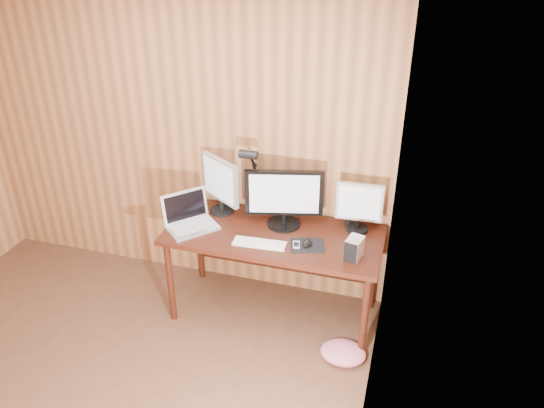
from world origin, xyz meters
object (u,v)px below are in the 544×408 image
at_px(monitor_right, 359,206).
at_px(laptop, 189,218).
at_px(desk, 276,242).
at_px(desk_lamp, 251,171).
at_px(hard_drive, 354,248).
at_px(phone, 296,245).
at_px(keyboard, 260,243).
at_px(speaker, 348,219).
at_px(monitor_center, 284,197).
at_px(monitor_left, 220,184).
at_px(mouse, 307,243).

xyz_separation_m(monitor_right, laptop, (-1.23, -0.29, -0.14)).
height_order(desk, desk_lamp, desk_lamp).
bearing_deg(laptop, hard_drive, -51.31).
bearing_deg(phone, hard_drive, -19.15).
height_order(desk, phone, phone).
relative_size(keyboard, hard_drive, 2.41).
distance_m(keyboard, speaker, 0.72).
bearing_deg(phone, speaker, 38.21).
bearing_deg(monitor_center, hard_drive, -40.86).
distance_m(monitor_center, laptop, 0.73).
distance_m(monitor_right, hard_drive, 0.39).
bearing_deg(monitor_center, laptop, -176.79).
bearing_deg(monitor_left, monitor_right, 33.28).
xyz_separation_m(monitor_left, speaker, (0.99, 0.07, -0.19)).
bearing_deg(mouse, desk, 119.95).
distance_m(hard_drive, speaker, 0.44).
relative_size(desk, monitor_center, 2.80).
bearing_deg(phone, monitor_left, 141.41).
bearing_deg(monitor_center, speaker, 2.38).
bearing_deg(speaker, desk, -158.87).
xyz_separation_m(monitor_right, mouse, (-0.31, -0.31, -0.18)).
distance_m(laptop, keyboard, 0.60).
bearing_deg(laptop, phone, -50.58).
height_order(keyboard, phone, keyboard).
bearing_deg(hard_drive, monitor_left, 176.00).
distance_m(monitor_center, hard_drive, 0.66).
bearing_deg(phone, laptop, 163.08).
height_order(desk, keyboard, keyboard).
xyz_separation_m(monitor_center, desk_lamp, (-0.29, 0.10, 0.13)).
bearing_deg(hard_drive, keyboard, -164.60).
height_order(laptop, desk_lamp, desk_lamp).
bearing_deg(desk, keyboard, -102.49).
height_order(monitor_right, hard_drive, monitor_right).
bearing_deg(monitor_center, phone, -71.49).
relative_size(hard_drive, phone, 1.54).
xyz_separation_m(laptop, hard_drive, (1.25, -0.08, 0.01)).
bearing_deg(monitor_center, monitor_left, 159.39).
relative_size(monitor_left, laptop, 1.02).
bearing_deg(laptop, monitor_right, -34.40).
bearing_deg(monitor_right, desk_lamp, 175.13).
bearing_deg(laptop, monitor_center, -30.46).
distance_m(laptop, desk_lamp, 0.59).
relative_size(monitor_center, speaker, 5.21).
xyz_separation_m(monitor_right, keyboard, (-0.64, -0.39, -0.20)).
bearing_deg(mouse, monitor_left, 130.84).
xyz_separation_m(desk, mouse, (0.27, -0.17, 0.14)).
bearing_deg(desk, hard_drive, -20.72).
xyz_separation_m(phone, speaker, (0.30, 0.39, 0.05)).
bearing_deg(monitor_left, monitor_center, 25.74).
distance_m(monitor_center, keyboard, 0.40).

